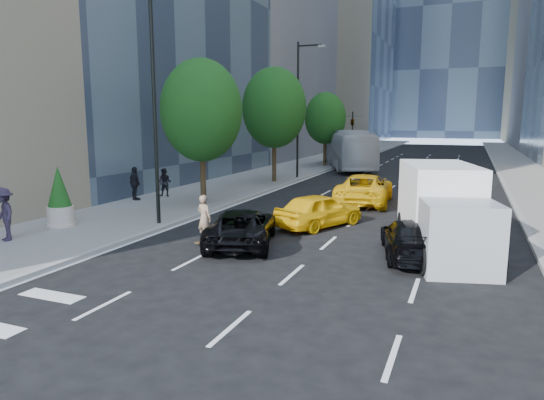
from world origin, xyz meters
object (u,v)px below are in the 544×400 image
at_px(planter_shrub, 59,198).
at_px(box_truck, 443,209).
at_px(black_sedan_lincoln, 242,227).
at_px(city_bus, 348,149).
at_px(skateboarder, 204,221).
at_px(black_sedan_mercedes, 411,239).

bearing_deg(planter_shrub, box_truck, 8.63).
bearing_deg(box_truck, black_sedan_lincoln, 179.15).
bearing_deg(city_bus, box_truck, -92.94).
relative_size(skateboarder, black_sedan_lincoln, 0.36).
distance_m(skateboarder, city_bus, 29.38).
bearing_deg(black_sedan_lincoln, black_sedan_mercedes, 168.45).
height_order(black_sedan_mercedes, city_bus, city_bus).
distance_m(black_sedan_lincoln, city_bus, 29.10).
relative_size(black_sedan_mercedes, planter_shrub, 1.77).
bearing_deg(skateboarder, black_sedan_mercedes, -157.16).
bearing_deg(black_sedan_mercedes, skateboarder, -5.11).
relative_size(black_sedan_lincoln, box_truck, 0.73).
bearing_deg(black_sedan_mercedes, city_bus, -85.78).
relative_size(black_sedan_lincoln, city_bus, 0.37).
bearing_deg(black_sedan_lincoln, city_bus, -101.77).
distance_m(black_sedan_mercedes, city_bus, 29.68).
bearing_deg(city_bus, skateboarder, -109.48).
height_order(black_sedan_lincoln, planter_shrub, planter_shrub).
bearing_deg(planter_shrub, black_sedan_mercedes, 4.81).
xyz_separation_m(black_sedan_mercedes, box_truck, (0.89, 1.08, 0.87)).
bearing_deg(skateboarder, box_truck, -150.68).
height_order(skateboarder, black_sedan_mercedes, skateboarder).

